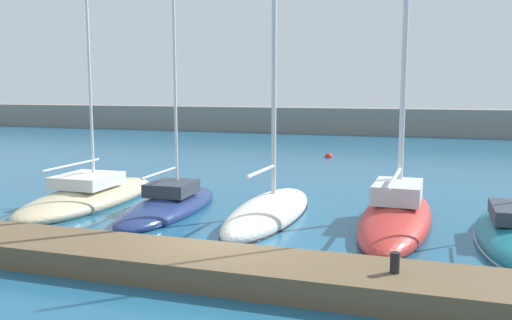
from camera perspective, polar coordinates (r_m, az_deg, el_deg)
ground_plane at (r=14.20m, az=-3.18°, el=-10.34°), size 120.00×120.00×0.00m
dock_pier at (r=12.81m, az=-5.64°, el=-11.02°), size 19.30×2.10×0.58m
breakwater_seawall at (r=53.47m, az=12.82°, el=4.05°), size 108.00×3.19×2.47m
sailboat_sand_nearest at (r=21.54m, az=-17.17°, el=-3.64°), size 2.84×8.07×13.48m
sailboat_navy_second at (r=19.54m, az=-9.17°, el=-4.62°), size 2.39×6.86×13.43m
sailboat_ivory_third at (r=18.19m, az=1.39°, el=-5.31°), size 2.19×7.09×14.52m
sailboat_red_fourth at (r=18.05m, az=14.67°, el=-5.30°), size 2.36×8.61×15.80m
mooring_buoy_red at (r=34.68m, az=7.70°, el=0.29°), size 0.52×0.52×0.52m
dock_bollard at (r=11.67m, az=14.49°, el=-10.48°), size 0.20×0.20×0.44m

